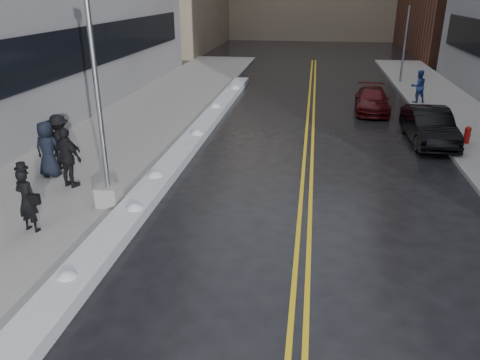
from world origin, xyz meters
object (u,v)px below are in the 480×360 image
at_px(pedestrian_fedora, 27,200).
at_px(pedestrian_east, 418,86).
at_px(lamppost, 101,128).
at_px(pedestrian_d, 68,158).
at_px(pedestrian_c, 48,149).
at_px(car_maroon, 372,100).
at_px(traffic_signal, 406,33).
at_px(car_black, 429,126).
at_px(fire_hydrant, 467,134).
at_px(pedestrian_e, 60,142).

distance_m(pedestrian_fedora, pedestrian_east, 21.85).
height_order(lamppost, pedestrian_d, lamppost).
height_order(pedestrian_fedora, pedestrian_c, pedestrian_c).
bearing_deg(car_maroon, pedestrian_fedora, -121.08).
bearing_deg(pedestrian_fedora, pedestrian_d, -71.03).
height_order(traffic_signal, pedestrian_fedora, traffic_signal).
bearing_deg(pedestrian_c, pedestrian_d, 150.88).
xyz_separation_m(pedestrian_d, car_maroon, (10.83, 12.52, -0.52)).
bearing_deg(car_black, lamppost, -144.62).
bearing_deg(fire_hydrant, car_black, 168.86).
bearing_deg(pedestrian_c, lamppost, 152.35).
relative_size(pedestrian_fedora, pedestrian_east, 0.97).
relative_size(traffic_signal, car_maroon, 1.41).
bearing_deg(fire_hydrant, traffic_signal, 92.05).
bearing_deg(pedestrian_e, lamppost, 133.68).
bearing_deg(car_maroon, pedestrian_east, 39.41).
bearing_deg(pedestrian_east, pedestrian_e, 24.42).
bearing_deg(pedestrian_east, lamppost, 35.72).
height_order(fire_hydrant, pedestrian_east, pedestrian_east).
xyz_separation_m(fire_hydrant, pedestrian_c, (-15.24, -6.10, 0.57)).
bearing_deg(car_black, fire_hydrant, -13.28).
xyz_separation_m(car_black, car_maroon, (-1.78, 5.35, -0.13)).
relative_size(lamppost, pedestrian_fedora, 4.33).
bearing_deg(pedestrian_e, traffic_signal, -131.22).
bearing_deg(fire_hydrant, pedestrian_fedora, -144.36).
relative_size(traffic_signal, pedestrian_east, 3.31).
height_order(fire_hydrant, pedestrian_e, pedestrian_e).
xyz_separation_m(lamppost, fire_hydrant, (12.30, 8.00, -1.98)).
bearing_deg(pedestrian_d, car_black, -129.68).
bearing_deg(pedestrian_fedora, pedestrian_c, -56.54).
bearing_deg(pedestrian_c, pedestrian_e, -91.89).
relative_size(pedestrian_d, car_maroon, 0.46).
height_order(pedestrian_d, car_maroon, pedestrian_d).
distance_m(lamppost, traffic_signal, 24.98).
distance_m(fire_hydrant, pedestrian_e, 16.10).
relative_size(pedestrian_fedora, pedestrian_d, 0.89).
xyz_separation_m(traffic_signal, pedestrian_c, (-14.74, -20.10, -2.28)).
relative_size(fire_hydrant, pedestrian_d, 0.37).
height_order(pedestrian_e, car_black, pedestrian_e).
height_order(pedestrian_c, car_black, pedestrian_c).
xyz_separation_m(lamppost, pedestrian_d, (-1.81, 1.13, -1.39)).
relative_size(pedestrian_c, car_maroon, 0.45).
bearing_deg(lamppost, pedestrian_c, 147.06).
relative_size(fire_hydrant, pedestrian_c, 0.38).
height_order(pedestrian_e, car_maroon, pedestrian_e).
xyz_separation_m(lamppost, traffic_signal, (11.80, 22.00, 0.87)).
bearing_deg(pedestrian_e, fire_hydrant, -164.51).
height_order(pedestrian_d, pedestrian_e, pedestrian_e).
bearing_deg(pedestrian_e, pedestrian_fedora, 103.94).
xyz_separation_m(traffic_signal, car_black, (-1.00, -13.70, -2.66)).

